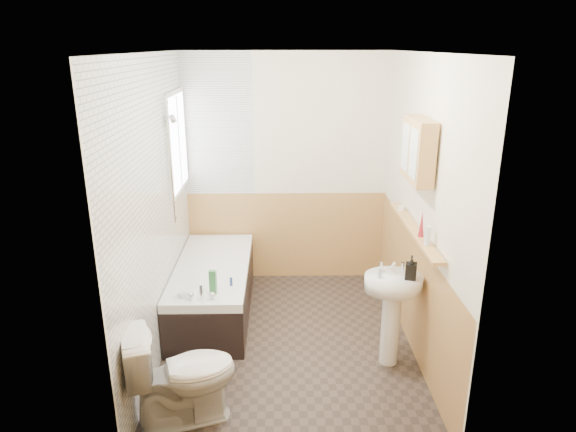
% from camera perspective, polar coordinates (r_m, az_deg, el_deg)
% --- Properties ---
extents(floor, '(2.80, 2.80, 0.00)m').
position_cam_1_polar(floor, '(4.79, 0.03, -13.75)').
color(floor, '#2D241F').
rests_on(floor, ground).
extents(ceiling, '(2.80, 2.80, 0.00)m').
position_cam_1_polar(ceiling, '(4.05, 0.04, 17.73)').
color(ceiling, white).
rests_on(ceiling, ground).
extents(wall_back, '(2.20, 0.02, 2.50)m').
position_cam_1_polar(wall_back, '(5.61, -0.23, 5.07)').
color(wall_back, '#F4E9CA').
rests_on(wall_back, ground).
extents(wall_front, '(2.20, 0.02, 2.50)m').
position_cam_1_polar(wall_front, '(2.94, 0.54, -7.84)').
color(wall_front, '#F4E9CA').
rests_on(wall_front, ground).
extents(wall_left, '(0.02, 2.80, 2.50)m').
position_cam_1_polar(wall_left, '(4.38, -14.66, 0.53)').
color(wall_left, '#F4E9CA').
rests_on(wall_left, ground).
extents(wall_right, '(0.02, 2.80, 2.50)m').
position_cam_1_polar(wall_right, '(4.41, 14.60, 0.69)').
color(wall_right, '#F4E9CA').
rests_on(wall_right, ground).
extents(wainscot_right, '(0.01, 2.80, 1.00)m').
position_cam_1_polar(wainscot_right, '(4.68, 13.60, -8.07)').
color(wainscot_right, tan).
rests_on(wainscot_right, wall_right).
extents(wainscot_front, '(2.20, 0.01, 1.00)m').
position_cam_1_polar(wainscot_front, '(3.36, 0.49, -19.20)').
color(wainscot_front, tan).
rests_on(wainscot_front, wall_front).
extents(wainscot_back, '(2.20, 0.01, 1.00)m').
position_cam_1_polar(wainscot_back, '(5.81, -0.22, -2.19)').
color(wainscot_back, tan).
rests_on(wainscot_back, wall_back).
extents(tile_cladding_left, '(0.01, 2.80, 2.50)m').
position_cam_1_polar(tile_cladding_left, '(4.37, -14.38, 0.54)').
color(tile_cladding_left, white).
rests_on(tile_cladding_left, wall_left).
extents(tile_return_back, '(0.75, 0.01, 1.50)m').
position_cam_1_polar(tile_return_back, '(5.53, -7.88, 9.98)').
color(tile_return_back, white).
rests_on(tile_return_back, wall_back).
extents(window, '(0.03, 0.79, 0.99)m').
position_cam_1_polar(window, '(5.17, -12.14, 8.03)').
color(window, white).
rests_on(window, wall_left).
extents(bathtub, '(0.70, 1.64, 0.67)m').
position_cam_1_polar(bathtub, '(5.16, -8.29, -7.91)').
color(bathtub, black).
rests_on(bathtub, floor).
extents(shower_riser, '(0.10, 0.08, 1.15)m').
position_cam_1_polar(shower_riser, '(4.71, -12.88, 7.08)').
color(shower_riser, silver).
rests_on(shower_riser, wall_left).
extents(toilet, '(0.86, 0.64, 0.75)m').
position_cam_1_polar(toilet, '(3.81, -11.70, -16.88)').
color(toilet, white).
rests_on(toilet, floor).
extents(sink, '(0.47, 0.38, 0.91)m').
position_cam_1_polar(sink, '(4.31, 11.49, -9.27)').
color(sink, white).
rests_on(sink, floor).
extents(pine_shelf, '(0.10, 1.43, 0.03)m').
position_cam_1_polar(pine_shelf, '(4.37, 13.82, -1.46)').
color(pine_shelf, tan).
rests_on(pine_shelf, wall_right).
extents(medicine_cabinet, '(0.14, 0.55, 0.50)m').
position_cam_1_polar(medicine_cabinet, '(4.17, 14.22, 7.10)').
color(medicine_cabinet, tan).
rests_on(medicine_cabinet, wall_right).
extents(foam_can, '(0.06, 0.06, 0.15)m').
position_cam_1_polar(foam_can, '(4.00, 15.26, -2.11)').
color(foam_can, silver).
rests_on(foam_can, pine_shelf).
extents(green_bottle, '(0.04, 0.04, 0.22)m').
position_cam_1_polar(green_bottle, '(4.15, 14.63, -0.81)').
color(green_bottle, maroon).
rests_on(green_bottle, pine_shelf).
extents(black_jar, '(0.07, 0.07, 0.04)m').
position_cam_1_polar(black_jar, '(4.79, 12.48, 0.87)').
color(black_jar, silver).
rests_on(black_jar, pine_shelf).
extents(soap_bottle, '(0.14, 0.21, 0.09)m').
position_cam_1_polar(soap_bottle, '(4.17, 13.48, -6.24)').
color(soap_bottle, black).
rests_on(soap_bottle, sink).
extents(clear_bottle, '(0.03, 0.03, 0.09)m').
position_cam_1_polar(clear_bottle, '(4.14, 10.14, -6.22)').
color(clear_bottle, silver).
rests_on(clear_bottle, sink).
extents(blue_gel, '(0.07, 0.05, 0.22)m').
position_cam_1_polar(blue_gel, '(4.45, -8.34, -7.29)').
color(blue_gel, '#388447').
rests_on(blue_gel, bathtub).
extents(cream_jar, '(0.09, 0.09, 0.05)m').
position_cam_1_polar(cream_jar, '(4.47, -11.65, -8.52)').
color(cream_jar, silver).
rests_on(cream_jar, bathtub).
extents(orange_bottle, '(0.03, 0.03, 0.07)m').
position_cam_1_polar(orange_bottle, '(4.60, -6.34, -7.26)').
color(orange_bottle, navy).
rests_on(orange_bottle, bathtub).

